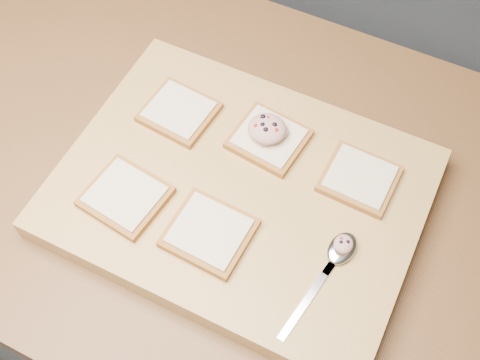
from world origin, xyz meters
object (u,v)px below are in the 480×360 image
Objects in this scene: cutting_board at (240,193)px; bread_far_center at (269,138)px; spoon at (337,256)px; tuna_salad_dollop at (267,129)px.

bread_far_center is (0.00, 0.10, 0.03)m from cutting_board.
spoon is at bearing -14.43° from cutting_board.
bread_far_center is 0.23m from spoon.
bread_far_center is at bearing -15.18° from tuna_salad_dollop.
tuna_salad_dollop reaches higher than bread_far_center.
spoon is at bearing -39.21° from bread_far_center.
bread_far_center reaches higher than cutting_board.
tuna_salad_dollop is at bearing 164.82° from bread_far_center.
spoon is (0.18, -0.14, -0.00)m from bread_far_center.
spoon is at bearing -38.71° from tuna_salad_dollop.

